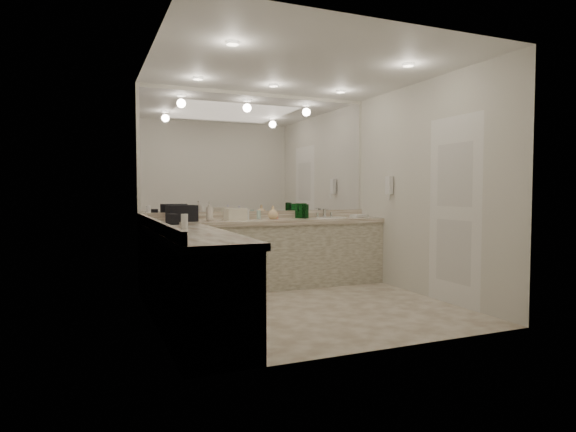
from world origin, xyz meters
name	(u,v)px	position (x,y,z in m)	size (l,w,h in m)	color
floor	(305,308)	(0.00, 0.00, 0.00)	(3.20, 3.20, 0.00)	beige
ceiling	(306,66)	(0.00, 0.00, 2.60)	(3.20, 3.20, 0.00)	white
wall_back	(259,189)	(0.00, 1.50, 1.30)	(3.20, 0.02, 2.60)	silver
wall_left	(152,188)	(-1.60, 0.00, 1.30)	(0.02, 3.00, 2.60)	silver
wall_right	(426,189)	(1.60, 0.00, 1.30)	(0.02, 3.00, 2.60)	silver
vanity_back_base	(267,256)	(0.00, 1.20, 0.42)	(3.20, 0.60, 0.84)	beige
vanity_back_top	(267,222)	(0.00, 1.19, 0.87)	(3.20, 0.64, 0.06)	silver
vanity_left_base	(191,283)	(-1.30, -0.30, 0.42)	(0.60, 2.40, 0.84)	beige
vanity_left_top	(192,235)	(-1.29, -0.30, 0.87)	(0.64, 2.42, 0.06)	silver
backsplash_back	(260,215)	(0.00, 1.48, 0.95)	(3.20, 0.04, 0.10)	silver
backsplash_left	(155,225)	(-1.58, 0.00, 0.95)	(0.04, 3.00, 0.10)	silver
mirror_back	(260,154)	(0.00, 1.49, 1.77)	(3.12, 0.01, 1.55)	white
mirror_left	(153,138)	(-1.59, 0.00, 1.77)	(0.01, 2.92, 1.55)	white
sink	(331,218)	(0.95, 1.20, 0.90)	(0.44, 0.44, 0.03)	white
faucet	(324,212)	(0.95, 1.41, 0.97)	(0.24, 0.16, 0.14)	silver
wall_phone	(389,185)	(1.56, 0.70, 1.35)	(0.06, 0.10, 0.24)	white
door	(454,211)	(1.59, -0.50, 1.05)	(0.02, 0.82, 2.10)	white
black_toiletry_bag	(182,213)	(-1.11, 1.20, 1.00)	(0.35, 0.22, 0.20)	black
black_bag_spill	(172,219)	(-1.30, 0.73, 0.96)	(0.10, 0.21, 0.11)	black
cream_cosmetic_case	(235,214)	(-0.43, 1.20, 0.98)	(0.26, 0.16, 0.15)	silver
hand_towel	(359,216)	(1.40, 1.19, 0.92)	(0.23, 0.15, 0.04)	white
lotion_left	(184,221)	(-1.30, 0.00, 0.98)	(0.07, 0.07, 0.16)	white
soap_bottle_a	(209,211)	(-0.77, 1.19, 1.02)	(0.09, 0.09, 0.24)	silver
soap_bottle_b	(239,213)	(-0.37, 1.22, 0.99)	(0.08, 0.08, 0.19)	white
soap_bottle_c	(273,212)	(0.11, 1.26, 0.99)	(0.14, 0.14, 0.18)	#FAD499
green_bottle_0	(306,211)	(0.60, 1.27, 1.00)	(0.07, 0.07, 0.19)	#0B5118
green_bottle_1	(301,211)	(0.51, 1.25, 1.00)	(0.07, 0.07, 0.21)	#0B5118
green_bottle_2	(297,211)	(0.50, 1.35, 1.00)	(0.06, 0.06, 0.21)	#0B5118
green_bottle_3	(304,211)	(0.54, 1.21, 1.00)	(0.06, 0.06, 0.21)	#0B5118
amenity_bottle_0	(259,215)	(-0.06, 1.35, 0.96)	(0.05, 0.05, 0.12)	silver
amenity_bottle_1	(276,216)	(0.16, 1.29, 0.94)	(0.06, 0.06, 0.08)	#E57F66
amenity_bottle_2	(247,215)	(-0.27, 1.22, 0.96)	(0.05, 0.05, 0.12)	white
amenity_bottle_3	(237,217)	(-0.42, 1.19, 0.94)	(0.06, 0.06, 0.09)	#E57F66
amenity_bottle_4	(196,218)	(-0.95, 1.14, 0.94)	(0.06, 0.06, 0.09)	#E0B28C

